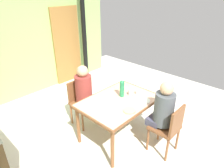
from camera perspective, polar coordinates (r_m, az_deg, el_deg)
name	(u,v)px	position (r m, az deg, el deg)	size (l,w,h in m)	color
ground_plane	(108,137)	(3.66, -1.25, -15.11)	(6.69, 6.69, 0.00)	silver
wall_back	(26,35)	(5.00, -23.67, 12.96)	(4.60, 0.10, 2.89)	#96BE67
door_wooden	(67,46)	(5.51, -12.88, 10.73)	(0.80, 0.05, 2.00)	olive
stove_pipe_column	(84,28)	(5.43, -8.19, 15.72)	(0.12, 0.12, 2.89)	black
dining_table	(119,104)	(3.28, 1.92, -5.91)	(1.28, 0.92, 0.75)	brown
chair_near_diner	(169,127)	(3.19, 16.19, -11.90)	(0.40, 0.40, 0.87)	brown
chair_far_diner	(80,100)	(3.79, -9.13, -4.55)	(0.40, 0.40, 0.87)	brown
person_near_diner	(163,108)	(3.08, 14.62, -6.77)	(0.30, 0.37, 0.77)	#474860
person_far_diner	(84,89)	(3.55, -8.08, -1.41)	(0.30, 0.37, 0.77)	maroon
water_bottle_green_near	(122,89)	(3.30, 2.91, -1.32)	(0.08, 0.08, 0.31)	#24814E
dinner_plate_near_left	(110,109)	(3.01, -0.44, -7.30)	(0.22, 0.22, 0.01)	white
dinner_plate_near_right	(96,103)	(3.17, -4.66, -5.56)	(0.22, 0.22, 0.01)	white
dinner_plate_far_center	(143,100)	(3.27, 8.99, -4.71)	(0.23, 0.23, 0.01)	white
drinking_glass_by_near_diner	(130,92)	(3.38, 5.30, -2.46)	(0.06, 0.06, 0.11)	silver
drinking_glass_by_far_diner	(138,92)	(3.43, 7.46, -2.31)	(0.06, 0.06, 0.09)	silver
bread_plate_sliced	(129,111)	(2.98, 5.06, -7.68)	(0.19, 0.19, 0.02)	#DBB77A
cutlery_knife_near	(122,87)	(3.67, 2.97, -0.77)	(0.15, 0.02, 0.00)	silver
cutlery_fork_near	(118,118)	(2.84, 1.71, -9.81)	(0.15, 0.02, 0.00)	silver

